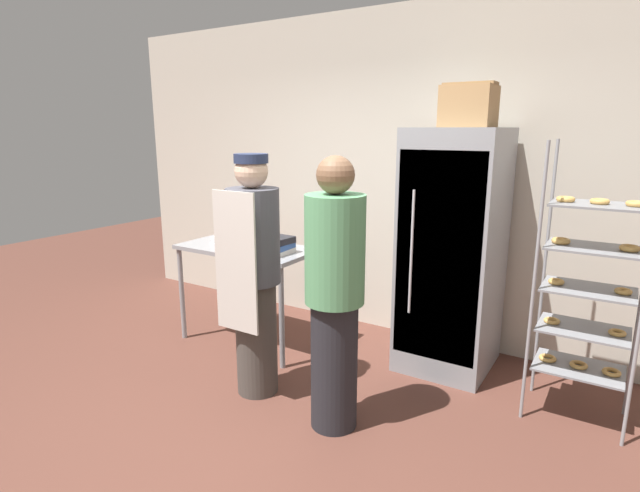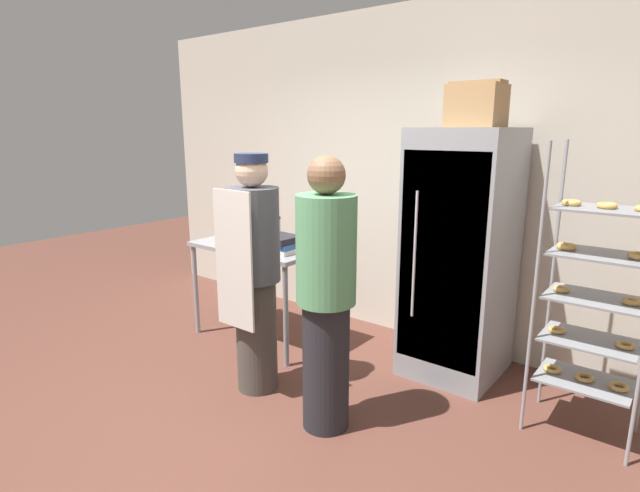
# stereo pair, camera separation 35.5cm
# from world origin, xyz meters

# --- Properties ---
(ground_plane) EXTENTS (14.00, 14.00, 0.00)m
(ground_plane) POSITION_xyz_m (0.00, 0.00, 0.00)
(ground_plane) COLOR brown
(back_wall) EXTENTS (6.40, 0.12, 2.95)m
(back_wall) POSITION_xyz_m (0.00, 2.15, 1.47)
(back_wall) COLOR beige
(back_wall) RESTS_ON ground_plane
(refrigerator) EXTENTS (0.69, 0.79, 1.91)m
(refrigerator) POSITION_xyz_m (0.70, 1.65, 0.96)
(refrigerator) COLOR gray
(refrigerator) RESTS_ON ground_plane
(baking_rack) EXTENTS (0.61, 0.44, 1.84)m
(baking_rack) POSITION_xyz_m (1.69, 1.35, 0.91)
(baking_rack) COLOR #93969B
(baking_rack) RESTS_ON ground_plane
(prep_counter) EXTENTS (1.21, 0.61, 0.89)m
(prep_counter) POSITION_xyz_m (-0.97, 1.14, 0.79)
(prep_counter) COLOR gray
(prep_counter) RESTS_ON ground_plane
(donut_box) EXTENTS (0.29, 0.20, 0.24)m
(donut_box) POSITION_xyz_m (-1.22, 1.20, 0.94)
(donut_box) COLOR white
(donut_box) RESTS_ON prep_counter
(blender_pitcher) EXTENTS (0.13, 0.13, 0.26)m
(blender_pitcher) POSITION_xyz_m (-0.85, 1.24, 1.01)
(blender_pitcher) COLOR #99999E
(blender_pitcher) RESTS_ON prep_counter
(binder_stack) EXTENTS (0.30, 0.28, 0.14)m
(binder_stack) POSITION_xyz_m (-0.63, 1.08, 0.96)
(binder_stack) COLOR silver
(binder_stack) RESTS_ON prep_counter
(cardboard_storage_box) EXTENTS (0.36, 0.32, 0.31)m
(cardboard_storage_box) POSITION_xyz_m (0.78, 1.58, 2.06)
(cardboard_storage_box) COLOR #A87F51
(cardboard_storage_box) RESTS_ON refrigerator
(person_baker) EXTENTS (0.37, 0.39, 1.74)m
(person_baker) POSITION_xyz_m (-0.34, 0.47, 0.91)
(person_baker) COLOR #47423D
(person_baker) RESTS_ON ground_plane
(person_customer) EXTENTS (0.37, 0.37, 1.75)m
(person_customer) POSITION_xyz_m (0.36, 0.40, 0.89)
(person_customer) COLOR #232328
(person_customer) RESTS_ON ground_plane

